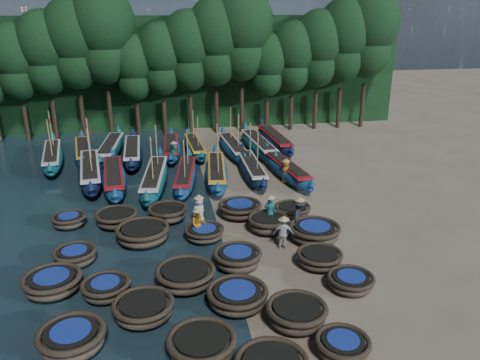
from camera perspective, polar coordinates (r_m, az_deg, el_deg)
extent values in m
plane|color=#7F735C|center=(23.64, -2.47, -6.36)|extent=(120.00, 120.00, 0.00)
cube|color=black|center=(44.92, -6.66, 12.91)|extent=(40.00, 3.00, 10.00)
ellipsoid|color=brown|center=(15.89, -4.69, -19.73)|extent=(2.28, 2.28, 0.73)
torus|color=#362C20|center=(15.67, -4.72, -18.77)|extent=(2.27, 2.27, 0.22)
cylinder|color=black|center=(15.65, -4.73, -18.64)|extent=(1.72, 1.72, 0.07)
ellipsoid|color=brown|center=(16.26, 12.38, -19.42)|extent=(1.68, 1.68, 0.60)
torus|color=#362C20|center=(16.08, 12.46, -18.64)|extent=(1.81, 1.81, 0.18)
cylinder|color=black|center=(16.06, 12.47, -18.54)|extent=(1.37, 1.37, 0.05)
cylinder|color=navy|center=(16.04, 12.48, -18.43)|extent=(1.05, 1.05, 0.04)
ellipsoid|color=brown|center=(16.95, -19.77, -18.06)|extent=(2.27, 2.27, 0.75)
torus|color=#362C20|center=(16.75, -19.92, -17.11)|extent=(2.24, 2.24, 0.23)
cylinder|color=black|center=(16.72, -19.94, -16.98)|extent=(1.69, 1.69, 0.07)
cylinder|color=navy|center=(16.69, -19.96, -16.86)|extent=(1.30, 1.30, 0.05)
ellipsoid|color=brown|center=(17.79, -11.66, -15.35)|extent=(2.12, 2.12, 0.66)
torus|color=#362C20|center=(17.61, -11.73, -14.52)|extent=(2.25, 2.25, 0.20)
cylinder|color=black|center=(17.59, -11.74, -14.42)|extent=(1.72, 1.72, 0.06)
ellipsoid|color=brown|center=(18.03, -0.31, -14.27)|extent=(2.86, 2.86, 0.69)
torus|color=#362C20|center=(17.85, -0.31, -13.42)|extent=(2.33, 2.33, 0.21)
cylinder|color=black|center=(17.83, -0.31, -13.30)|extent=(1.78, 1.78, 0.06)
cylinder|color=navy|center=(17.81, -0.31, -13.19)|extent=(1.37, 1.37, 0.04)
ellipsoid|color=brown|center=(17.25, 6.90, -16.15)|extent=(2.63, 2.63, 0.73)
torus|color=#362C20|center=(17.05, 6.95, -15.22)|extent=(2.21, 2.21, 0.22)
cylinder|color=black|center=(17.03, 6.96, -15.10)|extent=(1.67, 1.67, 0.07)
ellipsoid|color=brown|center=(19.52, 13.32, -12.15)|extent=(2.09, 2.09, 0.57)
torus|color=#362C20|center=(19.38, 13.39, -11.48)|extent=(1.90, 1.90, 0.17)
cylinder|color=black|center=(19.37, 13.40, -11.39)|extent=(1.45, 1.45, 0.05)
cylinder|color=navy|center=(19.35, 13.40, -11.31)|extent=(1.11, 1.11, 0.03)
ellipsoid|color=brown|center=(20.20, -21.86, -11.79)|extent=(2.47, 2.47, 0.69)
torus|color=#362C20|center=(20.04, -21.98, -11.00)|extent=(2.31, 2.31, 0.21)
cylinder|color=black|center=(20.02, -21.99, -10.90)|extent=(1.76, 1.76, 0.06)
cylinder|color=navy|center=(20.00, -22.01, -10.80)|extent=(1.36, 1.36, 0.04)
ellipsoid|color=brown|center=(19.27, -16.00, -12.79)|extent=(1.83, 1.83, 0.62)
torus|color=#362C20|center=(19.11, -16.08, -12.05)|extent=(1.90, 1.90, 0.19)
cylinder|color=black|center=(19.09, -16.09, -11.96)|extent=(1.44, 1.44, 0.06)
cylinder|color=navy|center=(19.08, -16.10, -11.86)|extent=(1.11, 1.11, 0.04)
ellipsoid|color=brown|center=(19.29, -6.65, -11.80)|extent=(2.78, 2.78, 0.74)
torus|color=#362C20|center=(19.11, -6.69, -10.91)|extent=(2.45, 2.45, 0.23)
cylinder|color=black|center=(19.09, -6.70, -10.79)|extent=(1.87, 1.87, 0.07)
ellipsoid|color=brown|center=(20.43, -0.31, -9.74)|extent=(2.34, 2.34, 0.71)
torus|color=#362C20|center=(20.27, -0.31, -8.92)|extent=(2.13, 2.13, 0.22)
cylinder|color=black|center=(20.25, -0.31, -8.82)|extent=(1.61, 1.61, 0.06)
cylinder|color=navy|center=(20.23, -0.31, -8.71)|extent=(1.24, 1.24, 0.04)
ellipsoid|color=brown|center=(20.83, 9.66, -9.57)|extent=(2.44, 2.44, 0.62)
torus|color=#362C20|center=(20.69, 9.71, -8.87)|extent=(2.02, 2.02, 0.19)
cylinder|color=black|center=(20.68, 9.71, -8.78)|extent=(1.54, 1.54, 0.06)
ellipsoid|color=brown|center=(21.92, -19.45, -8.92)|extent=(2.25, 2.25, 0.63)
torus|color=#362C20|center=(21.78, -19.54, -8.23)|extent=(1.89, 1.89, 0.19)
cylinder|color=black|center=(21.76, -19.55, -8.14)|extent=(1.42, 1.42, 0.06)
cylinder|color=navy|center=(21.75, -19.56, -8.05)|extent=(1.10, 1.10, 0.04)
ellipsoid|color=brown|center=(22.93, -11.76, -6.63)|extent=(3.01, 3.01, 0.75)
torus|color=#362C20|center=(22.78, -11.82, -5.83)|extent=(2.57, 2.57, 0.23)
cylinder|color=black|center=(22.76, -11.83, -5.73)|extent=(1.96, 1.96, 0.07)
ellipsoid|color=brown|center=(22.82, -4.37, -6.61)|extent=(2.27, 2.27, 0.57)
torus|color=#362C20|center=(22.70, -4.38, -6.01)|extent=(1.94, 1.94, 0.17)
cylinder|color=black|center=(22.69, -4.39, -5.93)|extent=(1.49, 1.49, 0.05)
cylinder|color=navy|center=(22.67, -4.39, -5.85)|extent=(1.14, 1.14, 0.03)
ellipsoid|color=brown|center=(23.54, 3.45, -5.48)|extent=(2.04, 2.04, 0.74)
torus|color=#362C20|center=(23.40, 3.46, -4.72)|extent=(2.08, 2.08, 0.22)
cylinder|color=black|center=(23.38, 3.47, -4.62)|extent=(1.56, 1.56, 0.07)
ellipsoid|color=brown|center=(22.89, 9.05, -6.51)|extent=(2.92, 2.92, 0.73)
torus|color=#362C20|center=(22.74, 9.09, -5.74)|extent=(2.51, 2.51, 0.22)
cylinder|color=black|center=(22.72, 9.10, -5.63)|extent=(1.92, 1.92, 0.07)
cylinder|color=navy|center=(22.70, 9.11, -5.53)|extent=(1.48, 1.48, 0.04)
ellipsoid|color=brown|center=(25.58, -20.10, -4.78)|extent=(2.07, 2.07, 0.58)
torus|color=#362C20|center=(25.48, -20.17, -4.22)|extent=(1.76, 1.76, 0.18)
cylinder|color=black|center=(25.46, -20.18, -4.15)|extent=(1.32, 1.32, 0.05)
cylinder|color=navy|center=(25.45, -20.19, -4.08)|extent=(1.02, 1.02, 0.04)
ellipsoid|color=brown|center=(24.92, -14.80, -4.71)|extent=(2.14, 2.14, 0.71)
torus|color=#362C20|center=(24.78, -14.87, -4.01)|extent=(2.19, 2.19, 0.21)
cylinder|color=black|center=(24.77, -14.88, -3.92)|extent=(1.66, 1.66, 0.06)
ellipsoid|color=brown|center=(24.96, -8.79, -4.18)|extent=(2.43, 2.43, 0.72)
torus|color=#362C20|center=(24.82, -8.83, -3.47)|extent=(2.09, 2.09, 0.22)
cylinder|color=black|center=(24.81, -8.84, -3.38)|extent=(1.57, 1.57, 0.07)
ellipsoid|color=brown|center=(25.18, -0.02, -3.74)|extent=(2.72, 2.72, 0.69)
torus|color=#362C20|center=(25.05, -0.02, -3.06)|extent=(2.36, 2.36, 0.21)
cylinder|color=black|center=(25.03, -0.02, -2.97)|extent=(1.81, 1.81, 0.06)
cylinder|color=navy|center=(25.01, -0.02, -2.88)|extent=(1.39, 1.39, 0.04)
ellipsoid|color=brown|center=(25.32, 6.40, -3.86)|extent=(2.31, 2.31, 0.59)
torus|color=#362C20|center=(25.21, 6.43, -3.29)|extent=(1.97, 1.97, 0.18)
cylinder|color=black|center=(25.19, 6.43, -3.21)|extent=(1.50, 1.50, 0.05)
ellipsoid|color=#0E1533|center=(31.96, -17.76, 0.93)|extent=(2.75, 8.97, 1.10)
cone|color=#0E1533|center=(35.88, -17.99, 4.17)|extent=(0.49, 0.49, 0.66)
cone|color=#0E1533|center=(27.67, -17.77, -0.56)|extent=(0.49, 0.49, 0.55)
cube|color=beige|center=(31.82, -17.85, 1.72)|extent=(2.06, 6.94, 0.13)
cube|color=black|center=(31.79, -17.87, 1.87)|extent=(1.65, 6.03, 0.11)
cylinder|color=#997F4C|center=(32.73, -17.93, 4.60)|extent=(0.08, 0.26, 3.09)
cylinder|color=#997F4C|center=(29.85, -17.86, 3.17)|extent=(0.08, 0.26, 3.09)
plane|color=red|center=(29.51, -17.81, 5.70)|extent=(0.00, 0.39, 0.39)
ellipsoid|color=navy|center=(30.51, -15.11, 0.23)|extent=(2.26, 8.36, 1.03)
cone|color=navy|center=(34.15, -15.35, 3.51)|extent=(0.45, 0.45, 0.62)
cone|color=navy|center=(26.52, -15.05, -1.36)|extent=(0.45, 0.45, 0.52)
cube|color=maroon|center=(30.37, -15.18, 1.00)|extent=(1.69, 6.47, 0.12)
cube|color=black|center=(30.35, -15.19, 1.15)|extent=(1.33, 5.62, 0.10)
ellipsoid|color=#0E4E51|center=(29.68, -10.37, 0.08)|extent=(2.39, 8.58, 1.06)
cone|color=#0E4E51|center=(33.37, -9.74, 3.62)|extent=(0.47, 0.47, 0.64)
cone|color=#0E4E51|center=(25.62, -11.38, -1.74)|extent=(0.47, 0.47, 0.53)
cube|color=beige|center=(29.53, -10.42, 0.89)|extent=(1.78, 6.64, 0.13)
cube|color=black|center=(29.51, -10.43, 1.05)|extent=(1.41, 5.77, 0.11)
cylinder|color=#997F4C|center=(30.35, -10.13, 3.92)|extent=(0.07, 0.25, 2.96)
cylinder|color=#997F4C|center=(27.63, -10.70, 2.26)|extent=(0.07, 0.25, 2.96)
plane|color=red|center=(27.26, -10.54, 4.86)|extent=(0.00, 0.37, 0.37)
ellipsoid|color=navy|center=(29.95, -6.66, 0.36)|extent=(2.40, 7.67, 0.94)
cone|color=navy|center=(33.25, -6.23, 3.50)|extent=(0.42, 0.42, 0.57)
cone|color=navy|center=(26.32, -7.31, -1.19)|extent=(0.42, 0.42, 0.47)
cube|color=maroon|center=(29.82, -6.69, 1.07)|extent=(1.80, 5.94, 0.11)
cube|color=black|center=(29.80, -6.70, 1.21)|extent=(1.44, 5.15, 0.09)
cylinder|color=#997F4C|center=(30.56, -6.44, 3.75)|extent=(0.07, 0.22, 2.64)
cylinder|color=#997F4C|center=(28.13, -6.81, 2.28)|extent=(0.07, 0.22, 2.64)
plane|color=red|center=(27.79, -6.62, 4.55)|extent=(0.00, 0.33, 0.33)
ellipsoid|color=navy|center=(30.45, -2.88, 0.86)|extent=(2.28, 8.12, 1.00)
cone|color=navy|center=(33.98, -3.04, 4.07)|extent=(0.44, 0.44, 0.60)
cone|color=navy|center=(26.58, -2.73, -0.68)|extent=(0.44, 0.44, 0.50)
cube|color=gold|center=(30.32, -2.90, 1.61)|extent=(1.70, 6.29, 0.12)
cube|color=black|center=(30.29, -2.90, 1.76)|extent=(1.35, 5.46, 0.10)
cylinder|color=#997F4C|center=(31.12, -2.80, 4.38)|extent=(0.07, 0.24, 2.80)
cylinder|color=#997F4C|center=(28.53, -2.68, 2.92)|extent=(0.07, 0.24, 2.80)
plane|color=red|center=(28.19, -2.41, 5.30)|extent=(0.00, 0.35, 0.35)
ellipsoid|color=#0E1533|center=(31.14, 1.44, 1.29)|extent=(1.52, 7.77, 0.97)
cone|color=#0E1533|center=(34.51, 0.31, 4.28)|extent=(0.43, 0.43, 0.58)
cone|color=#0E1533|center=(27.46, 2.87, -0.07)|extent=(0.43, 0.43, 0.48)
cube|color=beige|center=(31.02, 1.44, 2.01)|extent=(1.11, 6.02, 0.12)
cube|color=black|center=(30.99, 1.44, 2.14)|extent=(0.84, 5.25, 0.10)
cylinder|color=#997F4C|center=(31.80, 1.25, 4.62)|extent=(0.07, 0.23, 2.71)
cylinder|color=#997F4C|center=(29.33, 2.16, 3.27)|extent=(0.07, 0.23, 2.71)
plane|color=red|center=(29.04, 2.47, 5.51)|extent=(0.00, 0.34, 0.34)
ellipsoid|color=navy|center=(31.09, 5.70, 1.18)|extent=(2.36, 8.02, 0.99)
cone|color=navy|center=(34.32, 3.30, 4.20)|extent=(0.43, 0.43, 0.59)
cone|color=navy|center=(27.58, 8.77, -0.15)|extent=(0.43, 0.43, 0.49)
cube|color=maroon|center=(30.95, 5.73, 1.91)|extent=(1.76, 6.21, 0.12)
cube|color=black|center=(30.93, 5.73, 2.04)|extent=(1.40, 5.39, 0.10)
ellipsoid|color=#0E4E51|center=(36.21, -21.91, 2.58)|extent=(2.78, 8.40, 1.03)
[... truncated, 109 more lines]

